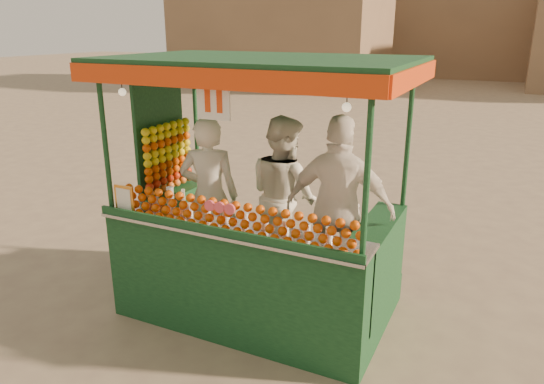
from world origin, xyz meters
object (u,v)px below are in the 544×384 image
at_px(vendor_left, 209,196).
at_px(vendor_right, 339,209).
at_px(juice_cart, 249,236).
at_px(vendor_middle, 284,195).

distance_m(vendor_left, vendor_right, 1.40).
bearing_deg(juice_cart, vendor_middle, 73.26).
bearing_deg(vendor_left, vendor_middle, -173.51).
height_order(juice_cart, vendor_middle, juice_cart).
relative_size(juice_cart, vendor_right, 1.59).
xyz_separation_m(vendor_left, vendor_middle, (0.69, 0.36, 0.00)).
bearing_deg(vendor_middle, vendor_left, 58.97).
bearing_deg(vendor_middle, juice_cart, 104.95).
xyz_separation_m(vendor_middle, vendor_right, (0.70, -0.27, 0.05)).
bearing_deg(vendor_right, juice_cart, 9.89).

